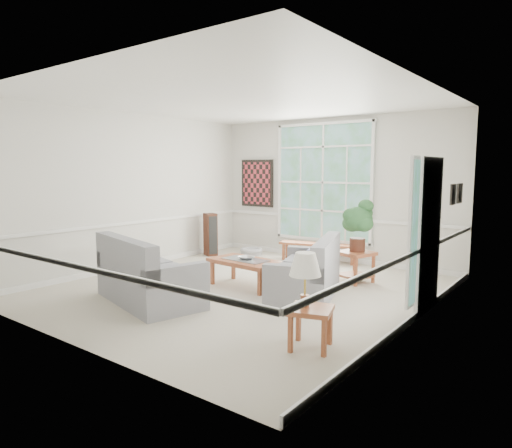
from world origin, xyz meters
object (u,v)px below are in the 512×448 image
Objects in this scene: loveseat_right at (305,267)px; side_table at (311,328)px; loveseat_front at (150,269)px; end_table at (355,267)px; coffee_table at (246,273)px.

loveseat_right is 2.09m from side_table.
loveseat_front reaches higher than side_table.
loveseat_right is 3.13× the size of end_table.
end_table is (1.31, 1.38, 0.04)m from coffee_table.
end_table is at bearing 58.92° from loveseat_right.
loveseat_right is at bearing 59.70° from loveseat_front.
loveseat_front is 1.64m from coffee_table.
side_table is at bearing -32.31° from coffee_table.
loveseat_front is 1.49× the size of coffee_table.
coffee_table is (0.59, 1.51, -0.26)m from loveseat_front.
side_table reaches higher than coffee_table.
side_table is (2.77, -0.12, -0.26)m from loveseat_front.
end_table is 3.13m from side_table.
coffee_table is (-1.06, -0.12, -0.23)m from loveseat_right.
end_table is 1.17× the size of side_table.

